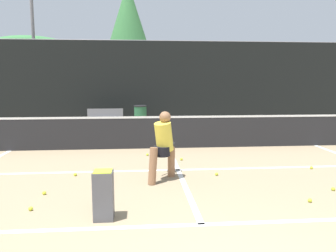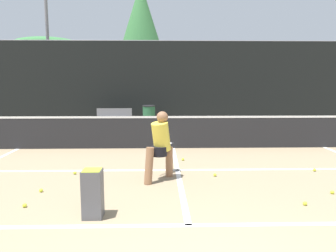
# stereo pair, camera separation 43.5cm
# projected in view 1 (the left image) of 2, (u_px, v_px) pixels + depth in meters

# --- Properties ---
(court_baseline_near) EXTENTS (11.00, 0.10, 0.01)m
(court_baseline_near) POSITION_uv_depth(u_px,v_px,m) (202.00, 224.00, 4.50)
(court_baseline_near) COLOR white
(court_baseline_near) RESTS_ON ground
(court_service_line) EXTENTS (8.25, 0.10, 0.01)m
(court_service_line) POSITION_uv_depth(u_px,v_px,m) (178.00, 170.00, 7.26)
(court_service_line) COLOR white
(court_service_line) RESTS_ON ground
(court_center_mark) EXTENTS (0.10, 5.19, 0.01)m
(court_center_mark) POSITION_uv_depth(u_px,v_px,m) (179.00, 172.00, 7.06)
(court_center_mark) COLOR white
(court_center_mark) RESTS_ON ground
(net) EXTENTS (11.09, 0.09, 1.07)m
(net) POSITION_uv_depth(u_px,v_px,m) (169.00, 131.00, 9.55)
(net) COLOR slate
(net) RESTS_ON ground
(fence_back) EXTENTS (24.00, 0.06, 3.65)m
(fence_back) POSITION_uv_depth(u_px,v_px,m) (159.00, 84.00, 13.93)
(fence_back) COLOR black
(fence_back) RESTS_ON ground
(player_practicing) EXTENTS (0.71, 1.15, 1.37)m
(player_practicing) POSITION_uv_depth(u_px,v_px,m) (163.00, 144.00, 6.46)
(player_practicing) COLOR #8C6042
(player_practicing) RESTS_ON ground
(tennis_ball_scattered_0) EXTENTS (0.07, 0.07, 0.07)m
(tennis_ball_scattered_0) POSITION_uv_depth(u_px,v_px,m) (311.00, 168.00, 7.34)
(tennis_ball_scattered_0) COLOR #D1E033
(tennis_ball_scattered_0) RESTS_ON ground
(tennis_ball_scattered_1) EXTENTS (0.07, 0.07, 0.07)m
(tennis_ball_scattered_1) POSITION_uv_depth(u_px,v_px,m) (44.00, 193.00, 5.68)
(tennis_ball_scattered_1) COLOR #D1E033
(tennis_ball_scattered_1) RESTS_ON ground
(tennis_ball_scattered_3) EXTENTS (0.07, 0.07, 0.07)m
(tennis_ball_scattered_3) POSITION_uv_depth(u_px,v_px,m) (310.00, 200.00, 5.32)
(tennis_ball_scattered_3) COLOR #D1E033
(tennis_ball_scattered_3) RESTS_ON ground
(tennis_ball_scattered_4) EXTENTS (0.07, 0.07, 0.07)m
(tennis_ball_scattered_4) POSITION_uv_depth(u_px,v_px,m) (147.00, 155.00, 8.63)
(tennis_ball_scattered_4) COLOR #D1E033
(tennis_ball_scattered_4) RESTS_ON ground
(tennis_ball_scattered_6) EXTENTS (0.07, 0.07, 0.07)m
(tennis_ball_scattered_6) POSITION_uv_depth(u_px,v_px,m) (217.00, 174.00, 6.83)
(tennis_ball_scattered_6) COLOR #D1E033
(tennis_ball_scattered_6) RESTS_ON ground
(tennis_ball_scattered_7) EXTENTS (0.07, 0.07, 0.07)m
(tennis_ball_scattered_7) POSITION_uv_depth(u_px,v_px,m) (333.00, 189.00, 5.89)
(tennis_ball_scattered_7) COLOR #D1E033
(tennis_ball_scattered_7) RESTS_ON ground
(tennis_ball_scattered_8) EXTENTS (0.07, 0.07, 0.07)m
(tennis_ball_scattered_8) POSITION_uv_depth(u_px,v_px,m) (31.00, 209.00, 4.98)
(tennis_ball_scattered_8) COLOR #D1E033
(tennis_ball_scattered_8) RESTS_ON ground
(tennis_ball_scattered_9) EXTENTS (0.07, 0.07, 0.07)m
(tennis_ball_scattered_9) POSITION_uv_depth(u_px,v_px,m) (181.00, 159.00, 8.13)
(tennis_ball_scattered_9) COLOR #D1E033
(tennis_ball_scattered_9) RESTS_ON ground
(tennis_ball_scattered_11) EXTENTS (0.07, 0.07, 0.07)m
(tennis_ball_scattered_11) POSITION_uv_depth(u_px,v_px,m) (75.00, 174.00, 6.80)
(tennis_ball_scattered_11) COLOR #D1E033
(tennis_ball_scattered_11) RESTS_ON ground
(ball_hopper) EXTENTS (0.28, 0.28, 0.71)m
(ball_hopper) POSITION_uv_depth(u_px,v_px,m) (103.00, 194.00, 4.64)
(ball_hopper) COLOR #4C4C51
(ball_hopper) RESTS_ON ground
(courtside_bench) EXTENTS (1.41, 0.39, 0.86)m
(courtside_bench) POSITION_uv_depth(u_px,v_px,m) (105.00, 119.00, 12.97)
(courtside_bench) COLOR slate
(courtside_bench) RESTS_ON ground
(trash_bin) EXTENTS (0.52, 0.52, 0.99)m
(trash_bin) POSITION_uv_depth(u_px,v_px,m) (140.00, 118.00, 13.10)
(trash_bin) COLOR #28603D
(trash_bin) RESTS_ON ground
(parked_car) EXTENTS (1.65, 4.19, 1.31)m
(parked_car) POSITION_uv_depth(u_px,v_px,m) (204.00, 107.00, 17.42)
(parked_car) COLOR black
(parked_car) RESTS_ON ground
(floodlight_mast) EXTENTS (1.10, 0.24, 7.74)m
(floodlight_mast) POSITION_uv_depth(u_px,v_px,m) (32.00, 19.00, 16.04)
(floodlight_mast) COLOR slate
(floodlight_mast) RESTS_ON ground
(tree_west) EXTENTS (2.84, 2.84, 7.58)m
(tree_west) POSITION_uv_depth(u_px,v_px,m) (128.00, 22.00, 18.86)
(tree_west) COLOR brown
(tree_west) RESTS_ON ground
(tree_mid) EXTENTS (4.53, 4.53, 4.92)m
(tree_mid) POSITION_uv_depth(u_px,v_px,m) (31.00, 44.00, 22.15)
(tree_mid) COLOR brown
(tree_mid) RESTS_ON ground
(building_far) EXTENTS (36.00, 2.40, 5.21)m
(building_far) POSITION_uv_depth(u_px,v_px,m) (148.00, 74.00, 30.80)
(building_far) COLOR beige
(building_far) RESTS_ON ground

